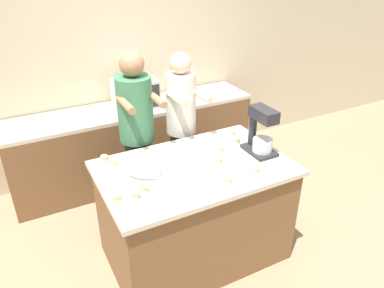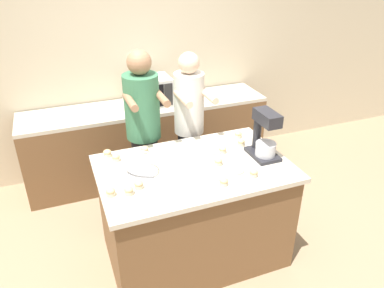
{
  "view_description": "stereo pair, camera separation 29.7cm",
  "coord_description": "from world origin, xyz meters",
  "px_view_note": "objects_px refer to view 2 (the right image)",
  "views": [
    {
      "loc": [
        -1.22,
        -2.28,
        2.51
      ],
      "look_at": [
        0.0,
        0.05,
        1.11
      ],
      "focal_mm": 35.0,
      "sensor_mm": 36.0,
      "label": 1
    },
    {
      "loc": [
        -0.95,
        -2.4,
        2.51
      ],
      "look_at": [
        0.0,
        0.05,
        1.11
      ],
      "focal_mm": 35.0,
      "sensor_mm": 36.0,
      "label": 2
    }
  ],
  "objects_px": {
    "cupcake_9": "(241,142)",
    "cupcake_11": "(145,150)",
    "cupcake_3": "(129,191)",
    "person_right": "(189,131)",
    "person_left": "(144,136)",
    "microwave_oven": "(150,91)",
    "stand_mixer": "(264,137)",
    "cupcake_10": "(224,182)",
    "cupcake_7": "(254,173)",
    "cupcake_5": "(238,134)",
    "cupcake_1": "(218,162)",
    "baking_tray": "(192,151)",
    "cupcake_2": "(139,185)",
    "small_plate": "(234,170)",
    "mixing_bowl": "(139,166)",
    "cupcake_8": "(107,153)",
    "cupcake_0": "(111,192)",
    "cupcake_4": "(223,150)",
    "cupcake_6": "(116,158)"
  },
  "relations": [
    {
      "from": "small_plate",
      "to": "cupcake_6",
      "type": "distance_m",
      "value": 0.97
    },
    {
      "from": "baking_tray",
      "to": "cupcake_9",
      "type": "relative_size",
      "value": 6.11
    },
    {
      "from": "microwave_oven",
      "to": "cupcake_9",
      "type": "height_order",
      "value": "microwave_oven"
    },
    {
      "from": "stand_mixer",
      "to": "cupcake_10",
      "type": "height_order",
      "value": "stand_mixer"
    },
    {
      "from": "stand_mixer",
      "to": "cupcake_7",
      "type": "distance_m",
      "value": 0.38
    },
    {
      "from": "stand_mixer",
      "to": "mixing_bowl",
      "type": "height_order",
      "value": "stand_mixer"
    },
    {
      "from": "cupcake_3",
      "to": "cupcake_4",
      "type": "bearing_deg",
      "value": 19.27
    },
    {
      "from": "person_left",
      "to": "microwave_oven",
      "type": "height_order",
      "value": "person_left"
    },
    {
      "from": "stand_mixer",
      "to": "cupcake_8",
      "type": "bearing_deg",
      "value": 159.32
    },
    {
      "from": "cupcake_5",
      "to": "cupcake_8",
      "type": "bearing_deg",
      "value": 176.05
    },
    {
      "from": "stand_mixer",
      "to": "cupcake_8",
      "type": "height_order",
      "value": "stand_mixer"
    },
    {
      "from": "cupcake_1",
      "to": "cupcake_10",
      "type": "distance_m",
      "value": 0.29
    },
    {
      "from": "cupcake_2",
      "to": "cupcake_5",
      "type": "bearing_deg",
      "value": 24.02
    },
    {
      "from": "person_left",
      "to": "cupcake_9",
      "type": "height_order",
      "value": "person_left"
    },
    {
      "from": "baking_tray",
      "to": "cupcake_5",
      "type": "xyz_separation_m",
      "value": [
        0.5,
        0.11,
        0.01
      ]
    },
    {
      "from": "person_right",
      "to": "baking_tray",
      "type": "distance_m",
      "value": 0.49
    },
    {
      "from": "cupcake_6",
      "to": "cupcake_9",
      "type": "height_order",
      "value": "same"
    },
    {
      "from": "cupcake_5",
      "to": "cupcake_3",
      "type": "bearing_deg",
      "value": -155.45
    },
    {
      "from": "mixing_bowl",
      "to": "small_plate",
      "type": "relative_size",
      "value": 1.55
    },
    {
      "from": "person_left",
      "to": "cupcake_7",
      "type": "relative_size",
      "value": 25.63
    },
    {
      "from": "cupcake_6",
      "to": "cupcake_9",
      "type": "bearing_deg",
      "value": -6.81
    },
    {
      "from": "cupcake_6",
      "to": "cupcake_8",
      "type": "xyz_separation_m",
      "value": [
        -0.05,
        0.1,
        0.0
      ]
    },
    {
      "from": "microwave_oven",
      "to": "cupcake_3",
      "type": "distance_m",
      "value": 1.79
    },
    {
      "from": "cupcake_1",
      "to": "cupcake_3",
      "type": "height_order",
      "value": "same"
    },
    {
      "from": "person_right",
      "to": "cupcake_4",
      "type": "relative_size",
      "value": 24.73
    },
    {
      "from": "stand_mixer",
      "to": "cupcake_3",
      "type": "xyz_separation_m",
      "value": [
        -1.18,
        -0.14,
        -0.15
      ]
    },
    {
      "from": "stand_mixer",
      "to": "cupcake_0",
      "type": "distance_m",
      "value": 1.32
    },
    {
      "from": "cupcake_2",
      "to": "cupcake_7",
      "type": "height_order",
      "value": "same"
    },
    {
      "from": "cupcake_8",
      "to": "cupcake_9",
      "type": "bearing_deg",
      "value": -11.41
    },
    {
      "from": "person_left",
      "to": "cupcake_2",
      "type": "xyz_separation_m",
      "value": [
        -0.26,
        -0.83,
        0.04
      ]
    },
    {
      "from": "mixing_bowl",
      "to": "cupcake_7",
      "type": "bearing_deg",
      "value": -22.83
    },
    {
      "from": "small_plate",
      "to": "cupcake_4",
      "type": "height_order",
      "value": "cupcake_4"
    },
    {
      "from": "person_left",
      "to": "cupcake_0",
      "type": "xyz_separation_m",
      "value": [
        -0.46,
        -0.85,
        0.04
      ]
    },
    {
      "from": "mixing_bowl",
      "to": "cupcake_11",
      "type": "relative_size",
      "value": 3.73
    },
    {
      "from": "person_right",
      "to": "cupcake_8",
      "type": "distance_m",
      "value": 0.89
    },
    {
      "from": "cupcake_4",
      "to": "stand_mixer",
      "type": "bearing_deg",
      "value": -29.44
    },
    {
      "from": "small_plate",
      "to": "person_right",
      "type": "bearing_deg",
      "value": 93.42
    },
    {
      "from": "mixing_bowl",
      "to": "cupcake_7",
      "type": "distance_m",
      "value": 0.89
    },
    {
      "from": "cupcake_9",
      "to": "cupcake_11",
      "type": "relative_size",
      "value": 1.0
    },
    {
      "from": "cupcake_3",
      "to": "cupcake_4",
      "type": "distance_m",
      "value": 0.94
    },
    {
      "from": "stand_mixer",
      "to": "small_plate",
      "type": "relative_size",
      "value": 2.52
    },
    {
      "from": "cupcake_1",
      "to": "cupcake_3",
      "type": "xyz_separation_m",
      "value": [
        -0.77,
        -0.14,
        0.0
      ]
    },
    {
      "from": "baking_tray",
      "to": "small_plate",
      "type": "bearing_deg",
      "value": -63.01
    },
    {
      "from": "cupcake_10",
      "to": "cupcake_11",
      "type": "distance_m",
      "value": 0.81
    },
    {
      "from": "cupcake_9",
      "to": "person_right",
      "type": "bearing_deg",
      "value": 120.96
    },
    {
      "from": "baking_tray",
      "to": "cupcake_0",
      "type": "bearing_deg",
      "value": -153.67
    },
    {
      "from": "cupcake_4",
      "to": "person_left",
      "type": "bearing_deg",
      "value": 133.61
    },
    {
      "from": "cupcake_6",
      "to": "cupcake_8",
      "type": "bearing_deg",
      "value": 117.77
    },
    {
      "from": "stand_mixer",
      "to": "cupcake_8",
      "type": "xyz_separation_m",
      "value": [
        -1.23,
        0.46,
        -0.15
      ]
    },
    {
      "from": "cupcake_3",
      "to": "person_right",
      "type": "bearing_deg",
      "value": 47.88
    }
  ]
}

